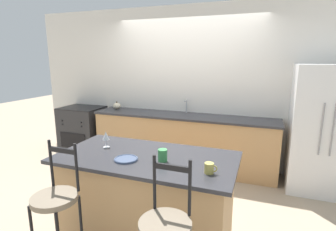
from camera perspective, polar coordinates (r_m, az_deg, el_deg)
name	(u,v)px	position (r m, az deg, el deg)	size (l,w,h in m)	color
ground_plane	(176,174)	(4.34, 1.75, -12.64)	(18.00, 18.00, 0.00)	tan
wall_back	(188,87)	(4.58, 4.45, 6.24)	(6.00, 0.07, 2.70)	silver
back_counter	(183,141)	(4.49, 3.22, -5.52)	(3.09, 0.63, 0.91)	tan
sink_faucet	(186,105)	(4.52, 4.01, 2.34)	(0.02, 0.13, 0.22)	#ADAFB5
kitchen_island	(147,197)	(2.79, -4.58, -17.31)	(1.75, 0.90, 0.90)	tan
refrigerator	(321,129)	(4.18, 30.27, -2.57)	(0.78, 0.76, 1.76)	white
oven_range	(83,130)	(5.38, -17.94, -3.08)	(0.77, 0.64, 0.92)	#28282B
bar_stool_near	(57,211)	(2.44, -23.08, -18.60)	(0.36, 0.36, 1.17)	black
dinner_plate	(126,159)	(2.52, -9.13, -9.32)	(0.22, 0.22, 0.02)	#425170
wine_glass	(106,136)	(2.87, -13.37, -4.40)	(0.07, 0.07, 0.18)	white
coffee_mug	(209,168)	(2.23, 9.00, -11.25)	(0.11, 0.08, 0.09)	#C1B251
tumbler_cup	(163,155)	(2.44, -1.18, -8.66)	(0.09, 0.09, 0.12)	#3D934C
pumpkin_decoration	(117,106)	(4.96, -11.08, 2.08)	(0.15, 0.15, 0.14)	beige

